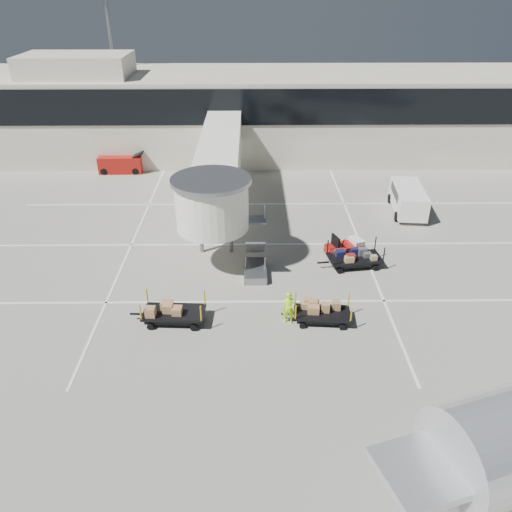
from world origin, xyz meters
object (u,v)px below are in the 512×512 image
object	(u,v)px
ground_worker	(289,308)
belt_loader	(121,164)
box_cart_far	(174,313)
box_cart_near	(321,313)
minivan	(408,197)
suitcase_cart	(355,258)
baggage_tug	(345,248)

from	to	relation	value
ground_worker	belt_loader	distance (m)	27.75
box_cart_far	belt_loader	size ratio (longest dim) A/B	0.95
box_cart_near	minivan	size ratio (longest dim) A/B	0.68
suitcase_cart	box_cart_near	world-z (taller)	suitcase_cart
baggage_tug	box_cart_far	distance (m)	12.67
belt_loader	box_cart_near	bearing A→B (deg)	-56.81
baggage_tug	ground_worker	xyz separation A→B (m)	(-4.25, -7.32, 0.37)
baggage_tug	minivan	bearing A→B (deg)	29.72
ground_worker	box_cart_near	bearing A→B (deg)	7.05
baggage_tug	suitcase_cart	world-z (taller)	suitcase_cart
suitcase_cart	minivan	distance (m)	10.22
ground_worker	belt_loader	bearing A→B (deg)	125.86
baggage_tug	belt_loader	size ratio (longest dim) A/B	0.62
minivan	belt_loader	xyz separation A→B (m)	(-24.60, 9.35, -0.42)
belt_loader	suitcase_cart	bearing A→B (deg)	-44.16
box_cart_near	box_cart_far	xyz separation A→B (m)	(-7.95, 0.05, -0.01)
box_cart_far	minivan	bearing A→B (deg)	44.00
baggage_tug	minivan	size ratio (longest dim) A/B	0.49
box_cart_far	minivan	size ratio (longest dim) A/B	0.75
baggage_tug	belt_loader	world-z (taller)	belt_loader
ground_worker	baggage_tug	bearing A→B (deg)	64.74
suitcase_cart	box_cart_near	xyz separation A→B (m)	(-2.89, -5.90, -0.00)
baggage_tug	suitcase_cart	size ratio (longest dim) A/B	0.64
suitcase_cart	belt_loader	distance (m)	26.01
box_cart_far	ground_worker	bearing A→B (deg)	1.96
box_cart_near	minivan	world-z (taller)	minivan
ground_worker	minivan	xyz separation A→B (m)	(10.33, 14.45, 0.26)
suitcase_cart	box_cart_far	size ratio (longest dim) A/B	1.03
minivan	belt_loader	size ratio (longest dim) A/B	1.27
baggage_tug	ground_worker	distance (m)	8.47
box_cart_near	belt_loader	bearing A→B (deg)	128.34
suitcase_cart	ground_worker	world-z (taller)	ground_worker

